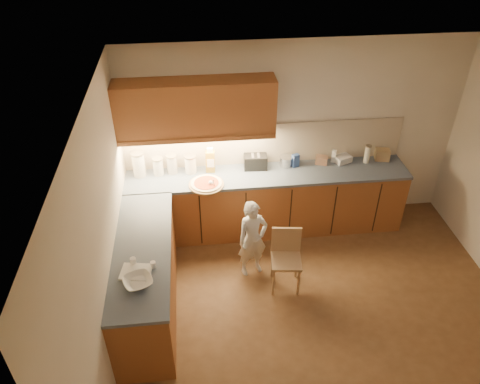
{
  "coord_description": "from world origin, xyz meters",
  "views": [
    {
      "loc": [
        -1.31,
        -3.42,
        4.31
      ],
      "look_at": [
        -0.8,
        1.2,
        1.0
      ],
      "focal_mm": 35.0,
      "sensor_mm": 36.0,
      "label": 1
    }
  ],
  "objects_px": {
    "child": "(253,239)",
    "oil_jug": "(210,161)",
    "toaster": "(255,162)",
    "pizza_on_board": "(207,184)",
    "wooden_chair": "(286,254)"
  },
  "relations": [
    {
      "from": "child",
      "to": "oil_jug",
      "type": "bearing_deg",
      "value": 96.88
    },
    {
      "from": "wooden_chair",
      "to": "toaster",
      "type": "bearing_deg",
      "value": 106.98
    },
    {
      "from": "toaster",
      "to": "child",
      "type": "bearing_deg",
      "value": -96.15
    },
    {
      "from": "wooden_chair",
      "to": "toaster",
      "type": "relative_size",
      "value": 2.5
    },
    {
      "from": "toaster",
      "to": "pizza_on_board",
      "type": "bearing_deg",
      "value": -150.33
    },
    {
      "from": "child",
      "to": "oil_jug",
      "type": "height_order",
      "value": "oil_jug"
    },
    {
      "from": "child",
      "to": "toaster",
      "type": "xyz_separation_m",
      "value": [
        0.16,
        0.99,
        0.49
      ]
    },
    {
      "from": "child",
      "to": "wooden_chair",
      "type": "height_order",
      "value": "child"
    },
    {
      "from": "pizza_on_board",
      "to": "toaster",
      "type": "bearing_deg",
      "value": 26.48
    },
    {
      "from": "pizza_on_board",
      "to": "toaster",
      "type": "height_order",
      "value": "toaster"
    },
    {
      "from": "pizza_on_board",
      "to": "child",
      "type": "relative_size",
      "value": 0.43
    },
    {
      "from": "child",
      "to": "wooden_chair",
      "type": "bearing_deg",
      "value": -49.64
    },
    {
      "from": "child",
      "to": "oil_jug",
      "type": "relative_size",
      "value": 2.98
    },
    {
      "from": "child",
      "to": "toaster",
      "type": "height_order",
      "value": "toaster"
    },
    {
      "from": "pizza_on_board",
      "to": "wooden_chair",
      "type": "xyz_separation_m",
      "value": [
        0.89,
        -0.89,
        -0.48
      ]
    }
  ]
}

